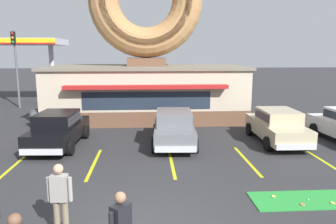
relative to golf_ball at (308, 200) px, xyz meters
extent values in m
cube|color=brown|center=(-4.66, 12.64, 0.40)|extent=(12.00, 6.00, 0.90)
cube|color=beige|center=(-4.66, 12.64, 2.00)|extent=(12.00, 6.00, 2.30)
cube|color=slate|center=(-4.66, 12.64, 3.23)|extent=(12.30, 6.30, 0.16)
cube|color=#B21E1E|center=(-4.66, 9.34, 2.30)|extent=(9.00, 0.60, 0.20)
cube|color=#232D3D|center=(-4.66, 9.63, 1.50)|extent=(7.20, 0.03, 1.00)
cube|color=brown|center=(-4.66, 12.64, 3.56)|extent=(2.40, 1.80, 0.50)
torus|color=#B27F4C|center=(-4.66, 12.64, 7.36)|extent=(7.10, 1.90, 7.10)
cube|color=green|center=(0.26, 0.06, -0.04)|extent=(3.75, 1.23, 0.03)
torus|color=#E5C666|center=(-0.92, 0.29, 0.00)|extent=(0.13, 0.13, 0.04)
torus|color=#E5C666|center=(0.59, -0.24, 0.00)|extent=(0.13, 0.13, 0.04)
torus|color=#D17F47|center=(-0.31, -0.28, 0.00)|extent=(0.13, 0.13, 0.04)
sphere|color=white|center=(0.00, 0.00, 0.00)|extent=(0.04, 0.04, 0.04)
cube|color=#BCAD89|center=(1.48, 6.20, 0.61)|extent=(1.84, 4.43, 0.68)
cube|color=#BCAD89|center=(1.48, 6.05, 1.25)|extent=(1.60, 2.13, 0.60)
cube|color=#232D3D|center=(1.48, 6.05, 1.27)|extent=(1.62, 2.05, 0.36)
cube|color=silver|center=(1.52, 8.43, 0.37)|extent=(1.67, 0.13, 0.24)
cube|color=silver|center=(1.44, 3.97, 0.37)|extent=(1.67, 0.13, 0.24)
cylinder|color=black|center=(0.63, 7.58, 0.27)|extent=(0.23, 0.64, 0.64)
cylinder|color=black|center=(2.39, 7.55, 0.27)|extent=(0.23, 0.64, 0.64)
cylinder|color=black|center=(0.58, 4.86, 0.27)|extent=(0.23, 0.64, 0.64)
cylinder|color=black|center=(2.34, 4.82, 0.27)|extent=(0.23, 0.64, 0.64)
cube|color=slate|center=(-3.41, 6.19, 0.61)|extent=(1.98, 4.48, 0.68)
cube|color=slate|center=(-3.41, 6.04, 1.25)|extent=(1.66, 2.18, 0.60)
cube|color=#232D3D|center=(-3.41, 6.04, 1.27)|extent=(1.68, 2.09, 0.36)
cube|color=silver|center=(-3.29, 8.42, 0.37)|extent=(1.67, 0.18, 0.24)
cube|color=silver|center=(-3.52, 3.96, 0.37)|extent=(1.67, 0.18, 0.24)
cylinder|color=black|center=(-4.22, 7.60, 0.27)|extent=(0.25, 0.65, 0.64)
cylinder|color=black|center=(-2.46, 7.51, 0.27)|extent=(0.25, 0.65, 0.64)
cylinder|color=black|center=(-4.35, 4.87, 0.27)|extent=(0.25, 0.65, 0.64)
cylinder|color=black|center=(-2.60, 4.79, 0.27)|extent=(0.25, 0.65, 0.64)
cube|color=black|center=(-8.65, 6.17, 0.61)|extent=(1.99, 4.49, 0.68)
cube|color=black|center=(-8.66, 6.02, 1.25)|extent=(1.67, 2.18, 0.60)
cube|color=#232D3D|center=(-8.66, 6.02, 1.27)|extent=(1.69, 2.10, 0.36)
cube|color=silver|center=(-8.53, 8.40, 0.37)|extent=(1.67, 0.19, 0.24)
cube|color=silver|center=(-8.77, 3.94, 0.37)|extent=(1.67, 0.19, 0.24)
cylinder|color=black|center=(-9.46, 7.58, 0.27)|extent=(0.25, 0.65, 0.64)
cylinder|color=black|center=(-7.70, 7.49, 0.27)|extent=(0.25, 0.65, 0.64)
cylinder|color=black|center=(-9.60, 4.85, 0.27)|extent=(0.25, 0.65, 0.64)
cylinder|color=black|center=(-7.85, 4.76, 0.27)|extent=(0.25, 0.65, 0.64)
cube|color=silver|center=(4.78, 8.21, 0.37)|extent=(1.67, 0.18, 0.24)
cylinder|color=black|center=(3.94, 7.31, 0.27)|extent=(0.25, 0.65, 0.64)
sphere|color=brown|center=(-6.78, -3.53, 1.53)|extent=(0.22, 0.22, 0.22)
cylinder|color=#7F7056|center=(-6.77, -1.31, 0.38)|extent=(0.15, 0.15, 0.86)
cylinder|color=#7F7056|center=(-6.57, -1.32, 0.38)|extent=(0.15, 0.15, 0.86)
cube|color=gray|center=(-6.67, -1.32, 1.12)|extent=(0.40, 0.27, 0.63)
cylinder|color=gray|center=(-6.92, -1.30, 1.09)|extent=(0.10, 0.10, 0.58)
cylinder|color=gray|center=(-6.42, -1.34, 1.09)|extent=(0.10, 0.10, 0.58)
sphere|color=tan|center=(-6.67, -1.32, 1.58)|extent=(0.23, 0.23, 0.23)
cube|color=black|center=(-5.14, -2.78, 1.08)|extent=(0.43, 0.45, 0.60)
cylinder|color=black|center=(-4.99, -2.58, 1.05)|extent=(0.10, 0.10, 0.56)
sphere|color=#9E7051|center=(-5.14, -2.78, 1.52)|extent=(0.22, 0.22, 0.22)
cylinder|color=#51565B|center=(-11.03, 10.10, 0.42)|extent=(0.56, 0.56, 0.95)
torus|color=#303437|center=(-11.03, 10.10, 0.90)|extent=(0.57, 0.57, 0.05)
cylinder|color=#595B60|center=(-14.42, 16.87, 2.85)|extent=(0.16, 0.16, 5.80)
cube|color=black|center=(-14.42, 16.69, 5.20)|extent=(0.28, 0.24, 0.90)
sphere|color=red|center=(-14.42, 16.57, 5.50)|extent=(0.18, 0.18, 0.18)
sphere|color=orange|center=(-14.42, 16.57, 5.20)|extent=(0.18, 0.18, 0.18)
sphere|color=green|center=(-14.42, 16.57, 4.90)|extent=(0.18, 0.18, 0.18)
cylinder|color=silver|center=(-12.70, 20.00, 2.35)|extent=(0.40, 0.40, 4.80)
cube|color=silver|center=(-16.20, 20.00, 5.00)|extent=(9.00, 4.40, 0.50)
cube|color=yellow|center=(-9.70, 3.64, -0.05)|extent=(0.12, 3.60, 0.01)
cube|color=yellow|center=(-6.70, 3.64, -0.05)|extent=(0.12, 3.60, 0.01)
cube|color=yellow|center=(-3.70, 3.64, -0.05)|extent=(0.12, 3.60, 0.01)
cube|color=yellow|center=(-0.70, 3.64, -0.05)|extent=(0.12, 3.60, 0.01)
cube|color=yellow|center=(2.30, 3.64, -0.05)|extent=(0.12, 3.60, 0.01)
camera|label=1|loc=(-4.61, -8.56, 4.22)|focal=35.00mm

